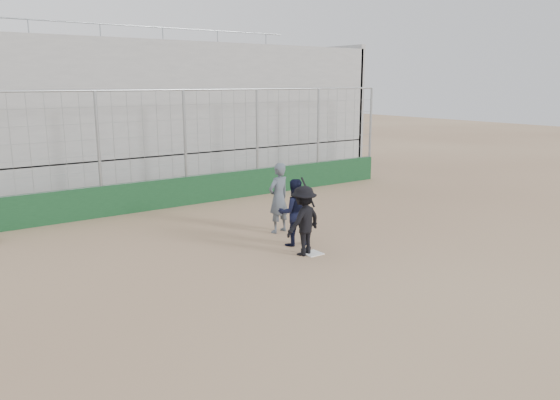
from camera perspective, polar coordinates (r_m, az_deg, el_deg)
ground at (r=13.91m, az=3.41°, el=-5.63°), size 90.00×90.00×0.00m
home_plate at (r=13.90m, az=3.41°, el=-5.58°), size 0.44×0.44×0.02m
backstop at (r=19.44m, az=-9.75°, el=2.28°), size 18.10×0.25×4.04m
bleachers at (r=23.74m, az=-15.31°, el=8.59°), size 20.25×6.70×6.98m
batter_at_plate at (r=13.61m, az=2.47°, el=-2.16°), size 1.26×0.90×1.91m
catcher_crouched at (r=14.44m, az=1.45°, el=-2.46°), size 1.02×0.88×1.20m
umpire at (r=15.62m, az=-0.15°, el=-0.15°), size 0.82×0.62×1.82m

